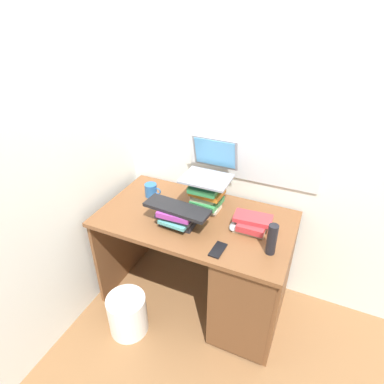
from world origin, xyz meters
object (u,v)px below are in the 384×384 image
laptop (210,168)px  keyboard (177,208)px  water_bottle (272,239)px  desk (237,273)px  cell_phone (218,250)px  book_stack_keyboard_riser (177,217)px  mug (151,190)px  computer_mouse (234,226)px  book_stack_side (252,223)px  wastebasket (128,314)px  book_stack_tall (206,194)px

laptop → keyboard: bearing=-107.9°
keyboard → water_bottle: (0.60, -0.01, -0.04)m
desk → keyboard: (-0.39, -0.10, 0.48)m
keyboard → cell_phone: 0.36m
keyboard → water_bottle: bearing=2.6°
desk → book_stack_keyboard_riser: size_ratio=5.35×
laptop → mug: bearing=-171.5°
book_stack_keyboard_riser → computer_mouse: book_stack_keyboard_riser is taller
book_stack_keyboard_riser → book_stack_side: (0.44, 0.16, -0.02)m
mug → wastebasket: (0.09, -0.56, -0.67)m
laptop → book_stack_keyboard_riser: bearing=-108.0°
book_stack_keyboard_riser → computer_mouse: size_ratio=2.31×
computer_mouse → wastebasket: (-0.58, -0.44, -0.64)m
cell_phone → water_bottle: bearing=24.5°
desk → wastebasket: bearing=-146.5°
wastebasket → book_stack_tall: bearing=59.2°
book_stack_side → water_bottle: (0.15, -0.17, 0.05)m
desk → book_stack_side: bearing=51.6°
book_stack_keyboard_riser → wastebasket: bearing=-126.5°
book_stack_tall → wastebasket: size_ratio=0.78×
wastebasket → keyboard: bearing=53.4°
book_stack_keyboard_riser → book_stack_side: size_ratio=0.99×
book_stack_side → cell_phone: (-0.12, -0.28, -0.04)m
desk → laptop: laptop is taller
keyboard → computer_mouse: 0.38m
book_stack_keyboard_riser → water_bottle: bearing=-1.5°
desk → laptop: (-0.30, 0.20, 0.64)m
mug → cell_phone: bearing=-28.8°
book_stack_tall → book_stack_side: (0.35, -0.08, -0.08)m
mug → computer_mouse: bearing=-10.2°
cell_phone → wastebasket: (-0.56, -0.20, -0.62)m
desk → water_bottle: bearing=-28.5°
book_stack_side → water_bottle: size_ratio=1.26×
book_stack_side → laptop: laptop is taller
laptop → mug: laptop is taller
keyboard → computer_mouse: keyboard is taller
desk → book_stack_keyboard_riser: (-0.39, -0.10, 0.41)m
desk → cell_phone: bearing=-108.5°
book_stack_keyboard_riser → laptop: (0.10, 0.30, 0.23)m
computer_mouse → water_bottle: size_ratio=0.54×
book_stack_side → keyboard: 0.48m
keyboard → water_bottle: water_bottle is taller
book_stack_tall → desk: bearing=-26.6°
book_stack_side → desk: bearing=-128.4°
desk → book_stack_keyboard_riser: book_stack_keyboard_riser is taller
book_stack_side → laptop: 0.45m
water_bottle → wastebasket: water_bottle is taller
book_stack_keyboard_riser → wastebasket: (-0.24, -0.32, -0.68)m
laptop → mug: (-0.43, -0.06, -0.24)m
wastebasket → book_stack_keyboard_riser: bearing=53.5°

